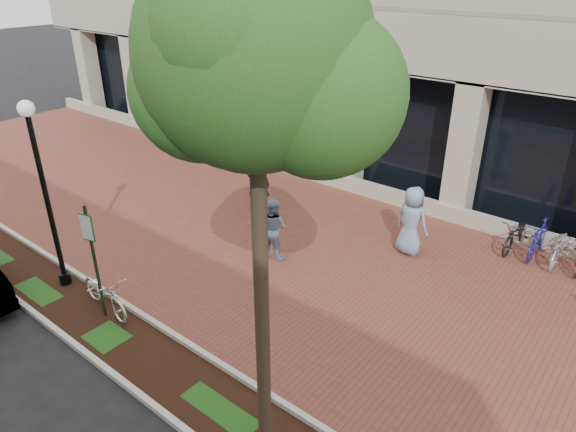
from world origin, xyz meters
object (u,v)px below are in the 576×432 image
Objects in this scene: parking_sign at (92,250)px; pedestrian_left at (259,185)px; pedestrian_right at (412,221)px; lamppost at (44,188)px; pedestrian_mid at (273,228)px; street_tree at (259,71)px; locked_bicycle at (105,293)px.

parking_sign is 6.31m from pedestrian_left.
pedestrian_left is at bearing 14.79° from pedestrian_right.
pedestrian_mid is (3.17, 4.29, -1.74)m from lamppost.
street_tree is 3.96× the size of pedestrian_left.
pedestrian_mid is (1.25, 4.44, -0.88)m from parking_sign.
pedestrian_left is 4.93m from pedestrian_right.
lamppost is 2.78m from locked_bicycle.
parking_sign is at bearing 68.15° from pedestrian_left.
pedestrian_left is 1.14× the size of pedestrian_mid.
locked_bicycle is 0.94× the size of pedestrian_left.
pedestrian_mid is (2.09, -1.76, -0.12)m from pedestrian_left.
locked_bicycle is at bearing 67.16° from pedestrian_mid.
street_tree is 8.02m from pedestrian_mid.
parking_sign is 2.11m from lamppost.
pedestrian_left and pedestrian_right have the same top height.
pedestrian_right is (4.04, 6.93, -0.77)m from parking_sign.
parking_sign is 8.06m from pedestrian_right.
lamppost is at bearing 95.23° from locked_bicycle.
street_tree is at bearing -17.83° from parking_sign.
pedestrian_mid is at bearing 53.55° from lamppost.
parking_sign reaches higher than pedestrian_right.
lamppost is at bearing 176.89° from street_tree.
parking_sign is at bearing -4.51° from lamppost.
lamppost is 5.61m from pedestrian_mid.
lamppost is (-1.92, 0.15, 0.86)m from parking_sign.
lamppost is at bearing 48.43° from pedestrian_mid.
lamppost is 2.52× the size of locked_bicycle.
locked_bicycle is 1.07× the size of pedestrian_mid.
parking_sign is at bearing 177.42° from street_tree.
parking_sign reaches higher than pedestrian_left.
parking_sign is 4.70m from pedestrian_mid.
locked_bicycle is 6.11m from pedestrian_left.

